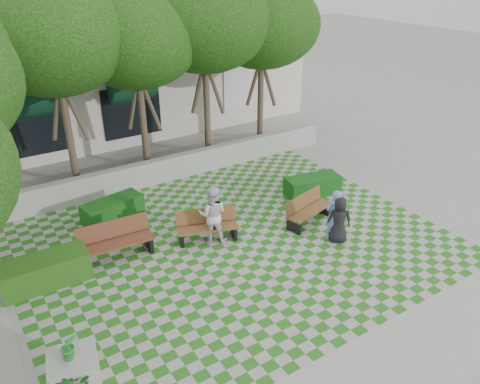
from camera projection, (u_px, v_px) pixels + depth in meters
ground at (254, 261)px, 13.15m from camera, size 90.00×90.00×0.00m
lawn at (235, 244)px, 13.89m from camera, size 12.00×12.00×0.00m
sidewalk_south at (382, 373)px, 9.62m from camera, size 16.00×2.00×0.01m
retaining_wall at (161, 170)px, 17.59m from camera, size 15.00×0.36×0.90m
bench_east at (308, 210)px, 14.87m from camera, size 1.87×1.01×0.94m
bench_mid at (207, 226)px, 13.95m from camera, size 1.90×1.14×0.95m
bench_west at (116, 241)px, 13.12m from camera, size 2.07×0.79×1.07m
hedge_east at (312, 186)px, 16.65m from camera, size 2.07×1.12×0.69m
hedge_midleft at (113, 209)px, 15.11m from camera, size 2.04×1.11×0.68m
hedge_west at (45, 271)px, 12.09m from camera, size 2.22×0.92×0.77m
planter_back at (75, 373)px, 8.99m from camera, size 1.07×1.07×1.51m
person_blue at (334, 215)px, 13.84m from camera, size 0.65×0.49×1.62m
person_dark at (339, 220)px, 13.73m from camera, size 0.86×0.79×1.47m
person_white at (213, 214)px, 13.73m from camera, size 1.09×1.04×1.76m
tree_row at (97, 46)px, 14.36m from camera, size 17.70×13.40×7.41m
building at (109, 72)px, 23.00m from camera, size 18.00×8.92×5.15m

